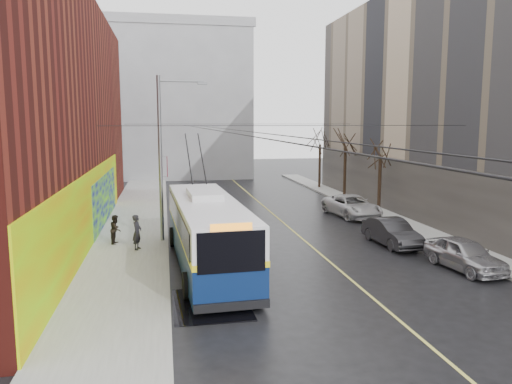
% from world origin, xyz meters
% --- Properties ---
extents(ground, '(140.00, 140.00, 0.00)m').
position_xyz_m(ground, '(0.00, 0.00, 0.00)').
color(ground, black).
rests_on(ground, ground).
extents(sidewalk_left, '(4.00, 60.00, 0.15)m').
position_xyz_m(sidewalk_left, '(-8.00, 12.00, 0.07)').
color(sidewalk_left, gray).
rests_on(sidewalk_left, ground).
extents(sidewalk_right, '(2.00, 60.00, 0.15)m').
position_xyz_m(sidewalk_right, '(9.00, 12.00, 0.07)').
color(sidewalk_right, gray).
rests_on(sidewalk_right, ground).
extents(lane_line, '(0.12, 50.00, 0.01)m').
position_xyz_m(lane_line, '(1.50, 14.00, 0.00)').
color(lane_line, '#BFB74C').
rests_on(lane_line, ground).
extents(building_right, '(14.06, 36.00, 16.00)m').
position_xyz_m(building_right, '(16.99, 14.00, 7.99)').
color(building_right, tan).
rests_on(building_right, ground).
extents(building_far, '(20.50, 12.10, 18.00)m').
position_xyz_m(building_far, '(-6.00, 44.99, 9.02)').
color(building_far, gray).
rests_on(building_far, ground).
extents(streetlight_pole, '(2.65, 0.60, 9.00)m').
position_xyz_m(streetlight_pole, '(-6.14, 10.00, 4.85)').
color(streetlight_pole, slate).
rests_on(streetlight_pole, ground).
extents(catenary_wires, '(18.00, 60.00, 0.22)m').
position_xyz_m(catenary_wires, '(-2.54, 14.77, 6.25)').
color(catenary_wires, black).
extents(tree_near, '(3.20, 3.20, 6.40)m').
position_xyz_m(tree_near, '(9.00, 16.00, 4.98)').
color(tree_near, black).
rests_on(tree_near, ground).
extents(tree_mid, '(3.20, 3.20, 6.68)m').
position_xyz_m(tree_mid, '(9.00, 23.00, 5.25)').
color(tree_mid, black).
rests_on(tree_mid, ground).
extents(tree_far, '(3.20, 3.20, 6.57)m').
position_xyz_m(tree_far, '(9.00, 30.00, 5.14)').
color(tree_far, black).
rests_on(tree_far, ground).
extents(puddle, '(2.74, 3.70, 0.01)m').
position_xyz_m(puddle, '(-4.54, 0.22, 0.00)').
color(puddle, black).
rests_on(puddle, ground).
extents(pigeons_flying, '(2.58, 1.71, 0.72)m').
position_xyz_m(pigeons_flying, '(-2.16, 9.30, 7.23)').
color(pigeons_flying, slate).
extents(trolleybus, '(3.38, 12.63, 5.93)m').
position_xyz_m(trolleybus, '(-4.24, 5.13, 1.65)').
color(trolleybus, '#091B46').
rests_on(trolleybus, ground).
extents(parked_car_a, '(2.16, 4.40, 1.44)m').
position_xyz_m(parked_car_a, '(7.00, 2.45, 0.72)').
color(parked_car_a, '#A09FA4').
rests_on(parked_car_a, ground).
extents(parked_car_b, '(1.75, 4.40, 1.42)m').
position_xyz_m(parked_car_b, '(5.80, 7.23, 0.71)').
color(parked_car_b, '#2A292C').
rests_on(parked_car_b, ground).
extents(parked_car_c, '(3.16, 5.63, 1.49)m').
position_xyz_m(parked_car_c, '(6.73, 15.45, 0.74)').
color(parked_car_c, silver).
rests_on(parked_car_c, ground).
extents(following_car, '(1.88, 4.10, 1.36)m').
position_xyz_m(following_car, '(-3.48, 17.23, 0.68)').
color(following_car, silver).
rests_on(following_car, ground).
extents(pedestrian_a, '(0.59, 0.74, 1.78)m').
position_xyz_m(pedestrian_a, '(-7.54, 8.21, 1.04)').
color(pedestrian_a, black).
rests_on(pedestrian_a, sidewalk_left).
extents(pedestrian_b, '(0.71, 0.85, 1.55)m').
position_xyz_m(pedestrian_b, '(-8.72, 9.67, 0.92)').
color(pedestrian_b, black).
rests_on(pedestrian_b, sidewalk_left).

